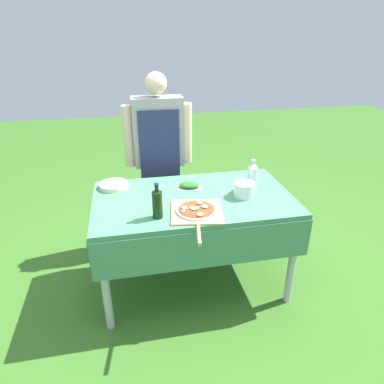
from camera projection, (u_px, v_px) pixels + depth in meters
The scene contains 9 objects.
ground_plane at pixel (193, 281), 2.82m from camera, with size 12.00×12.00×0.00m, color #386B23.
prep_table at pixel (193, 209), 2.53m from camera, with size 1.45×0.84×0.78m.
person_cook at pixel (159, 149), 3.00m from camera, with size 0.59×0.20×1.57m.
pizza_on_peel at pixel (197, 212), 2.26m from camera, with size 0.39×0.58×0.05m.
oil_bottle at pixel (157, 204), 2.18m from camera, with size 0.07×0.07×0.25m.
water_bottle at pixel (252, 175), 2.56m from camera, with size 0.08×0.08×0.24m.
herb_container at pixel (189, 186), 2.61m from camera, with size 0.21×0.16×0.04m.
mixing_tub at pixel (244, 190), 2.47m from camera, with size 0.15×0.15×0.11m, color silver.
plate_stack at pixel (114, 185), 2.63m from camera, with size 0.22×0.22×0.03m.
Camera 1 is at (-0.44, -2.18, 1.89)m, focal length 32.00 mm.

